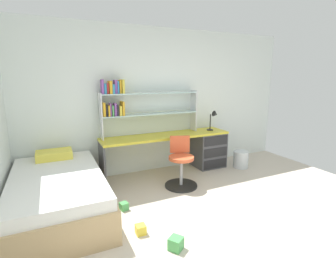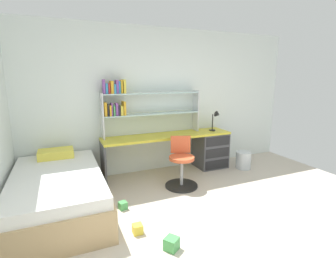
# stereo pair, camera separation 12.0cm
# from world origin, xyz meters

# --- Properties ---
(room_shell) EXTENTS (5.65, 6.39, 2.58)m
(room_shell) POSITION_xyz_m (-1.25, 1.28, 1.29)
(room_shell) COLOR silver
(room_shell) RESTS_ON ground_plane
(desk) EXTENTS (2.34, 0.52, 0.71)m
(desk) POSITION_xyz_m (0.75, 2.41, 0.41)
(desk) COLOR gold
(desk) RESTS_ON ground_plane
(bookshelf_hutch) EXTENTS (1.76, 0.22, 0.97)m
(bookshelf_hutch) POSITION_xyz_m (-0.43, 2.55, 1.29)
(bookshelf_hutch) COLOR silver
(bookshelf_hutch) RESTS_ON desk
(desk_lamp) EXTENTS (0.20, 0.17, 0.38)m
(desk_lamp) POSITION_xyz_m (1.09, 2.37, 0.97)
(desk_lamp) COLOR black
(desk_lamp) RESTS_ON desk
(swivel_chair) EXTENTS (0.52, 0.52, 0.79)m
(swivel_chair) POSITION_xyz_m (0.08, 1.80, 0.31)
(swivel_chair) COLOR black
(swivel_chair) RESTS_ON ground_plane
(bed_platform) EXTENTS (1.13, 1.94, 0.65)m
(bed_platform) POSITION_xyz_m (-1.74, 1.72, 0.27)
(bed_platform) COLOR tan
(bed_platform) RESTS_ON ground_plane
(waste_bin) EXTENTS (0.29, 0.29, 0.32)m
(waste_bin) POSITION_xyz_m (1.53, 2.05, 0.16)
(waste_bin) COLOR silver
(waste_bin) RESTS_ON ground_plane
(toy_block_yellow_2) EXTENTS (0.11, 0.11, 0.11)m
(toy_block_yellow_2) POSITION_xyz_m (-0.94, 0.85, 0.05)
(toy_block_yellow_2) COLOR gold
(toy_block_yellow_2) RESTS_ON ground_plane
(toy_block_green_3) EXTENTS (0.12, 0.12, 0.10)m
(toy_block_green_3) POSITION_xyz_m (-0.96, 1.45, 0.05)
(toy_block_green_3) COLOR #479E51
(toy_block_green_3) RESTS_ON ground_plane
(toy_block_green_5) EXTENTS (0.18, 0.18, 0.13)m
(toy_block_green_5) POSITION_xyz_m (-0.70, 0.45, 0.06)
(toy_block_green_5) COLOR #479E51
(toy_block_green_5) RESTS_ON ground_plane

